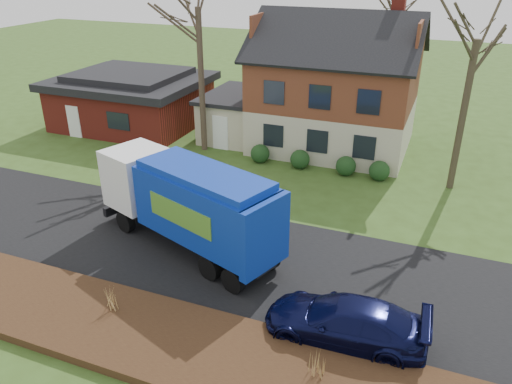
% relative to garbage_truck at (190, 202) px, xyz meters
% --- Properties ---
extents(ground, '(120.00, 120.00, 0.00)m').
position_rel_garbage_truck_xyz_m(ground, '(0.41, 0.05, -2.15)').
color(ground, '#334D19').
rests_on(ground, ground).
extents(road, '(80.00, 7.00, 0.02)m').
position_rel_garbage_truck_xyz_m(road, '(0.41, 0.05, -2.14)').
color(road, black).
rests_on(road, ground).
extents(mulch_verge, '(80.00, 3.50, 0.30)m').
position_rel_garbage_truck_xyz_m(mulch_verge, '(0.41, -5.25, -2.00)').
color(mulch_verge, black).
rests_on(mulch_verge, ground).
extents(main_house, '(12.95, 8.95, 9.26)m').
position_rel_garbage_truck_xyz_m(main_house, '(1.90, 13.96, 1.88)').
color(main_house, beige).
rests_on(main_house, ground).
extents(ranch_house, '(9.80, 8.20, 3.70)m').
position_rel_garbage_truck_xyz_m(ranch_house, '(-11.59, 13.05, -0.34)').
color(ranch_house, maroon).
rests_on(ranch_house, ground).
extents(garbage_truck, '(8.98, 5.15, 3.73)m').
position_rel_garbage_truck_xyz_m(garbage_truck, '(0.00, 0.00, 0.00)').
color(garbage_truck, black).
rests_on(garbage_truck, ground).
extents(silver_sedan, '(4.51, 1.67, 1.48)m').
position_rel_garbage_truck_xyz_m(silver_sedan, '(-1.75, 3.37, -1.41)').
color(silver_sedan, '#9D9FA5').
rests_on(silver_sedan, ground).
extents(navy_wagon, '(5.10, 2.26, 1.45)m').
position_rel_garbage_truck_xyz_m(navy_wagon, '(6.96, -3.03, -1.42)').
color(navy_wagon, '#0B0E33').
rests_on(navy_wagon, ground).
extents(tree_front_east, '(3.82, 3.82, 10.62)m').
position_rel_garbage_truck_xyz_m(tree_front_east, '(9.60, 10.12, 6.48)').
color(tree_front_east, '#3F3626').
rests_on(tree_front_east, ground).
extents(grass_clump_mid, '(0.31, 0.26, 0.87)m').
position_rel_garbage_truck_xyz_m(grass_clump_mid, '(-0.48, -4.70, -1.41)').
color(grass_clump_mid, tan).
rests_on(grass_clump_mid, mulch_verge).
extents(grass_clump_east, '(0.33, 0.27, 0.82)m').
position_rel_garbage_truck_xyz_m(grass_clump_east, '(6.62, -4.98, -1.44)').
color(grass_clump_east, '#AB864B').
rests_on(grass_clump_east, mulch_verge).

